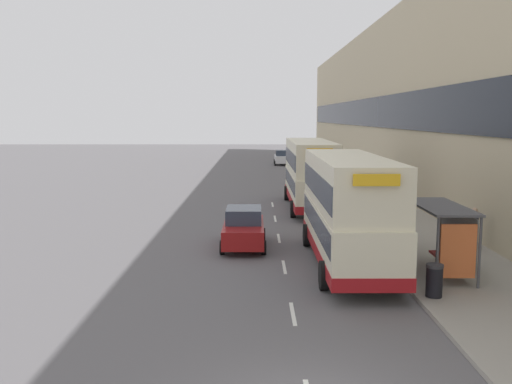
{
  "coord_description": "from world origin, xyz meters",
  "views": [
    {
      "loc": [
        -1.1,
        -10.41,
        5.81
      ],
      "look_at": [
        -1.04,
        19.59,
        1.84
      ],
      "focal_mm": 40.0,
      "sensor_mm": 36.0,
      "label": 1
    }
  ],
  "objects": [
    {
      "name": "bus_shelter",
      "position": [
        5.77,
        9.63,
        1.88
      ],
      "size": [
        1.6,
        4.2,
        2.48
      ],
      "color": "#4C4C51",
      "rests_on": "ground_plane"
    },
    {
      "name": "pedestrian_1",
      "position": [
        6.74,
        11.04,
        1.09
      ],
      "size": [
        0.37,
        0.37,
        1.85
      ],
      "color": "#23232D",
      "rests_on": "ground_plane"
    },
    {
      "name": "lane_mark_3",
      "position": [
        0.0,
        16.46,
        0.01
      ],
      "size": [
        0.12,
        2.0,
        0.01
      ],
      "color": "silver",
      "rests_on": "ground_plane"
    },
    {
      "name": "lane_mark_1",
      "position": [
        0.0,
        5.88,
        0.01
      ],
      "size": [
        0.12,
        2.0,
        0.01
      ],
      "color": "silver",
      "rests_on": "ground_plane"
    },
    {
      "name": "lane_mark_4",
      "position": [
        0.0,
        21.75,
        0.01
      ],
      "size": [
        0.12,
        2.0,
        0.01
      ],
      "color": "silver",
      "rests_on": "ground_plane"
    },
    {
      "name": "double_decker_bus_near",
      "position": [
        2.47,
        11.4,
        2.28
      ],
      "size": [
        2.85,
        10.19,
        4.3
      ],
      "color": "beige",
      "rests_on": "ground_plane"
    },
    {
      "name": "pavement",
      "position": [
        6.5,
        38.5,
        0.07
      ],
      "size": [
        5.0,
        93.0,
        0.14
      ],
      "color": "gray",
      "rests_on": "ground_plane"
    },
    {
      "name": "terrace_facade",
      "position": [
        10.49,
        38.5,
        6.88
      ],
      "size": [
        3.1,
        93.0,
        13.77
      ],
      "color": "#C6B793",
      "rests_on": "ground_plane"
    },
    {
      "name": "pedestrian_at_shelter",
      "position": [
        8.37,
        13.87,
        1.05
      ],
      "size": [
        0.35,
        0.35,
        1.77
      ],
      "color": "#23232D",
      "rests_on": "ground_plane"
    },
    {
      "name": "car_1",
      "position": [
        -1.65,
        14.65,
        0.87
      ],
      "size": [
        1.97,
        4.39,
        1.76
      ],
      "rotation": [
        0.0,
        0.0,
        3.14
      ],
      "color": "maroon",
      "rests_on": "ground_plane"
    },
    {
      "name": "car_0",
      "position": [
        2.09,
        58.69,
        0.89
      ],
      "size": [
        1.96,
        4.44,
        1.81
      ],
      "color": "silver",
      "rests_on": "ground_plane"
    },
    {
      "name": "lane_mark_5",
      "position": [
        0.0,
        27.04,
        0.01
      ],
      "size": [
        0.12,
        2.0,
        0.01
      ],
      "color": "silver",
      "rests_on": "ground_plane"
    },
    {
      "name": "double_decker_bus_ahead",
      "position": [
        2.32,
        25.47,
        2.28
      ],
      "size": [
        2.85,
        10.78,
        4.3
      ],
      "color": "beige",
      "rests_on": "ground_plane"
    },
    {
      "name": "lane_mark_2",
      "position": [
        0.0,
        11.17,
        0.01
      ],
      "size": [
        0.12,
        2.0,
        0.01
      ],
      "color": "silver",
      "rests_on": "ground_plane"
    },
    {
      "name": "litter_bin",
      "position": [
        4.55,
        7.08,
        0.67
      ],
      "size": [
        0.55,
        0.55,
        1.05
      ],
      "color": "black",
      "rests_on": "ground_plane"
    }
  ]
}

